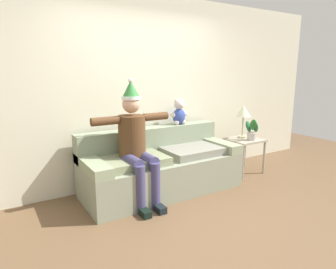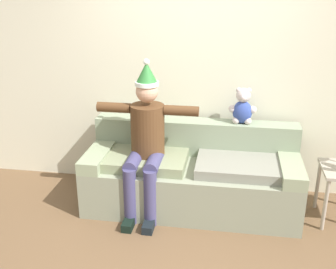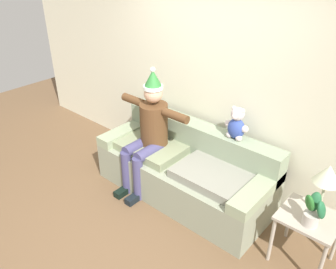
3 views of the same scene
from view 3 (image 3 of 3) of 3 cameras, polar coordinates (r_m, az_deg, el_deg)
name	(u,v)px [view 3 (image 3 of 3)]	position (r m, az deg, el deg)	size (l,w,h in m)	color
ground_plane	(125,237)	(3.87, -7.13, -16.54)	(10.00, 10.00, 0.00)	brown
back_wall	(215,80)	(4.14, 7.84, 8.98)	(7.00, 0.10, 2.70)	beige
couch	(185,170)	(4.22, 2.91, -5.83)	(2.17, 0.88, 0.85)	gray
person_seated	(148,130)	(4.13, -3.26, 0.78)	(1.02, 0.77, 1.55)	#52341D
teddy_bear	(236,125)	(3.84, 11.31, 1.62)	(0.29, 0.17, 0.38)	#304594
side_table	(308,224)	(3.56, 22.28, -13.55)	(0.53, 0.48, 0.56)	#A49A8A
table_lamp	(327,176)	(3.33, 24.98, -6.34)	(0.24, 0.24, 0.53)	#BFB894
potted_plant	(313,211)	(3.32, 23.00, -11.61)	(0.22, 0.25, 0.35)	#B6AFA6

